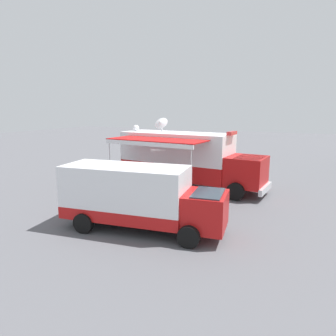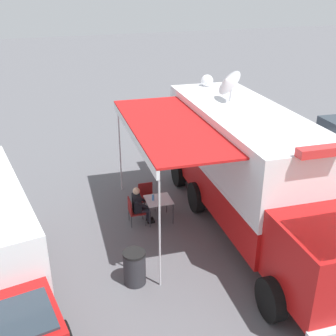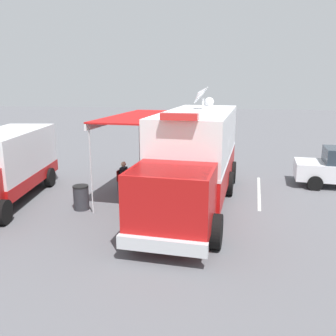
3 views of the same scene
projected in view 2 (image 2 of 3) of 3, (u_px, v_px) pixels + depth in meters
ground_plane at (237, 213)px, 13.71m from camera, size 100.00×100.00×0.00m
lot_stripe at (284, 187)px, 15.45m from camera, size 0.50×4.79×0.01m
command_truck at (251, 168)px, 12.25m from camera, size 5.30×9.65×4.53m
folding_table at (158, 201)px, 13.06m from camera, size 0.86×0.86×0.73m
water_bottle at (153, 197)px, 12.95m from camera, size 0.07×0.07×0.22m
folding_chair_at_table at (134, 209)px, 12.90m from camera, size 0.52×0.52×0.87m
folding_chair_beside_table at (146, 194)px, 13.81m from camera, size 0.52×0.52×0.87m
seated_responder at (140, 205)px, 12.89m from camera, size 0.68×0.58×1.25m
trash_bin at (135, 267)px, 10.39m from camera, size 0.57×0.57×0.91m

